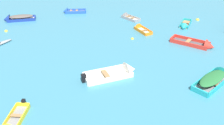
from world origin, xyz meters
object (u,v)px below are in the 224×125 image
Objects in this scene: rowboat_blue_outer_right at (70,12)px; mooring_buoy_midfield at (132,39)px; rowboat_white_far_left at (121,72)px; rowboat_yellow_outer_left at (12,125)px; rowboat_turquoise_midfield_left at (184,26)px; mooring_buoy_trailing at (6,31)px; rowboat_orange_cluster_inner at (140,28)px; mooring_buoy_far_field at (197,20)px; rowboat_grey_foreground_center at (127,17)px; rowboat_red_far_right at (202,45)px; rowboat_deep_blue_midfield_right at (16,18)px; rowboat_turquoise_back_row_left at (216,77)px.

rowboat_blue_outer_right is 12.01m from mooring_buoy_midfield.
rowboat_yellow_outer_left is at bearing -125.04° from rowboat_white_far_left.
mooring_buoy_trailing is (-20.32, -6.15, -0.15)m from rowboat_turquoise_midfield_left.
mooring_buoy_far_field is at bearing 35.75° from rowboat_orange_cluster_inner.
rowboat_grey_foreground_center reaches higher than rowboat_yellow_outer_left.
rowboat_orange_cluster_inner is at bearing 155.32° from rowboat_red_far_right.
mooring_buoy_midfield is (-7.26, 0.25, -0.19)m from rowboat_red_far_right.
rowboat_orange_cluster_inner is 15.71m from mooring_buoy_trailing.
rowboat_turquoise_midfield_left is (21.17, 2.59, -0.15)m from rowboat_deep_blue_midfield_right.
rowboat_white_far_left reaches higher than rowboat_yellow_outer_left.
rowboat_yellow_outer_left is 1.20× the size of rowboat_orange_cluster_inner.
mooring_buoy_far_field is at bearing 65.37° from rowboat_white_far_left.
rowboat_blue_outer_right is at bearing 125.48° from rowboat_white_far_left.
rowboat_white_far_left is 1.37× the size of rowboat_blue_outer_right.
mooring_buoy_midfield is (9.91, -6.78, -0.18)m from rowboat_blue_outer_right.
rowboat_grey_foreground_center is 6.52× the size of mooring_buoy_far_field.
rowboat_white_far_left is at bearing -54.52° from rowboat_blue_outer_right.
rowboat_turquoise_back_row_left is 0.97× the size of rowboat_white_far_left.
rowboat_deep_blue_midfield_right reaches higher than rowboat_turquoise_midfield_left.
rowboat_turquoise_midfield_left is at bearing 66.70° from rowboat_white_far_left.
rowboat_red_far_right reaches higher than mooring_buoy_far_field.
rowboat_blue_outer_right is at bearing 38.06° from rowboat_deep_blue_midfield_right.
rowboat_grey_foreground_center is at bearing -1.64° from rowboat_blue_outer_right.
rowboat_blue_outer_right reaches higher than rowboat_turquoise_midfield_left.
rowboat_orange_cluster_inner is 0.93× the size of rowboat_grey_foreground_center.
rowboat_turquoise_back_row_left reaches higher than mooring_buoy_trailing.
rowboat_orange_cluster_inner is at bearing -158.91° from rowboat_turquoise_midfield_left.
rowboat_turquoise_back_row_left is 0.95× the size of rowboat_red_far_right.
mooring_buoy_trailing is at bearing -121.16° from rowboat_blue_outer_right.
rowboat_grey_foreground_center is (8.06, -0.23, -0.02)m from rowboat_blue_outer_right.
rowboat_deep_blue_midfield_right is at bearing -162.90° from rowboat_grey_foreground_center.
rowboat_turquoise_midfield_left is at bearing -6.91° from rowboat_blue_outer_right.
rowboat_deep_blue_midfield_right is at bearing 148.35° from rowboat_white_far_left.
rowboat_yellow_outer_left is 20.44m from rowboat_deep_blue_midfield_right.
rowboat_orange_cluster_inner is 0.80× the size of rowboat_turquoise_midfield_left.
rowboat_turquoise_midfield_left is at bearing 61.81° from rowboat_yellow_outer_left.
rowboat_white_far_left is 1.65× the size of rowboat_orange_cluster_inner.
rowboat_grey_foreground_center is 8.68× the size of mooring_buoy_midfield.
rowboat_white_far_left is 9.62m from rowboat_yellow_outer_left.
rowboat_red_far_right is (7.03, 7.21, -0.02)m from rowboat_white_far_left.
rowboat_turquoise_midfield_left is (5.17, 1.99, -0.00)m from rowboat_orange_cluster_inner.
rowboat_blue_outer_right is 8.06m from rowboat_grey_foreground_center.
mooring_buoy_midfield is (-5.56, -4.90, -0.15)m from rowboat_turquoise_midfield_left.
mooring_buoy_trailing is (-22.03, -1.00, -0.19)m from rowboat_red_far_right.
rowboat_turquoise_midfield_left reaches higher than mooring_buoy_trailing.
rowboat_blue_outer_right reaches higher than mooring_buoy_trailing.
rowboat_grey_foreground_center is at bearing -171.86° from mooring_buoy_far_field.
mooring_buoy_trailing is at bearing 123.94° from rowboat_yellow_outer_left.
rowboat_blue_outer_right is at bearing 157.74° from rowboat_red_far_right.
rowboat_red_far_right is 8.10m from mooring_buoy_far_field.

